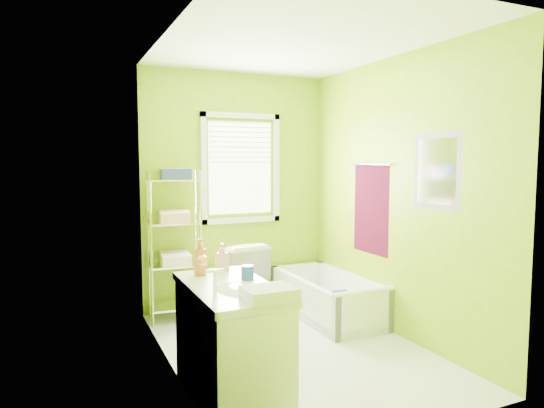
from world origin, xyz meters
name	(u,v)px	position (x,y,z in m)	size (l,w,h in m)	color
ground	(294,349)	(0.00, 0.00, 0.00)	(2.90, 2.90, 0.00)	silver
room_envelope	(295,171)	(0.00, 0.00, 1.55)	(2.14, 2.94, 2.62)	#779C07
window	(241,163)	(0.05, 1.42, 1.61)	(0.92, 0.05, 1.22)	white
door	(212,272)	(-1.04, -1.00, 1.00)	(0.09, 0.80, 2.00)	white
right_wall_decor	(395,195)	(1.04, -0.02, 1.32)	(0.04, 1.48, 1.17)	#42071D
bathtub	(328,303)	(0.72, 0.64, 0.14)	(0.65, 1.40, 0.45)	white
toilet	(236,278)	(-0.15, 1.08, 0.40)	(0.45, 0.78, 0.80)	white
vanity	(231,338)	(-0.79, -0.61, 0.43)	(0.55, 1.08, 1.07)	white
wire_shelf_unit	(176,229)	(-0.74, 1.21, 0.95)	(0.54, 0.43, 1.56)	silver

